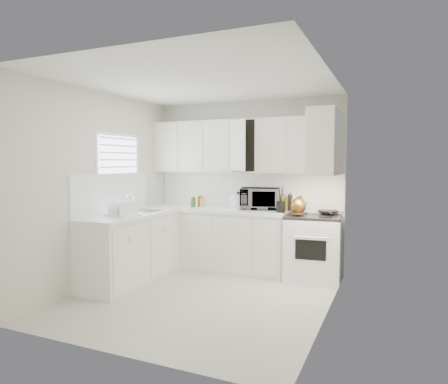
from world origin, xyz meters
The scene contains 35 objects.
floor centered at (0.00, 0.00, 0.00)m, with size 3.20×3.20×0.00m, color beige.
ceiling centered at (0.00, 0.00, 2.60)m, with size 3.20×3.20×0.00m, color white.
wall_back centered at (0.00, 1.60, 1.30)m, with size 3.00×3.00×0.00m, color silver.
wall_front centered at (0.00, -1.60, 1.30)m, with size 3.00×3.00×0.00m, color silver.
wall_left centered at (-1.50, 0.00, 1.30)m, with size 3.20×3.20×0.00m, color silver.
wall_right centered at (1.50, 0.00, 1.30)m, with size 3.20×3.20×0.00m, color silver.
window_blinds centered at (-1.48, 0.35, 1.55)m, with size 0.06×0.96×1.06m, color white, non-canonical shape.
lower_cabinets_back centered at (-0.39, 1.30, 0.45)m, with size 2.22×0.60×0.90m, color silver, non-canonical shape.
lower_cabinets_left centered at (-1.20, 0.20, 0.45)m, with size 0.60×1.60×0.90m, color silver, non-canonical shape.
countertop_back centered at (-0.39, 1.29, 0.93)m, with size 2.24×0.64×0.05m, color white.
countertop_left centered at (-1.19, 0.20, 0.93)m, with size 0.64×1.62×0.05m, color white.
backsplash_back centered at (0.00, 1.59, 1.23)m, with size 2.98×0.02×0.55m, color white.
backsplash_left centered at (-1.49, 0.20, 1.23)m, with size 0.02×1.60×0.55m, color white.
upper_cabinets_back centered at (0.00, 1.44, 1.50)m, with size 3.00×0.33×0.80m, color silver, non-canonical shape.
upper_cabinets_right centered at (1.33, 0.82, 1.50)m, with size 0.33×0.90×0.80m, color silver, non-canonical shape.
sink centered at (-1.19, 0.55, 1.07)m, with size 0.42×0.38×0.30m, color gray, non-canonical shape.
stove centered at (1.10, 1.31, 0.58)m, with size 0.76×0.62×1.17m, color white, non-canonical shape.
tea_kettle centered at (0.92, 1.15, 1.07)m, with size 0.28×0.23×0.26m, color olive, non-canonical shape.
frying_pan centered at (1.28, 1.47, 0.97)m, with size 0.28×0.48×0.04m, color black, non-canonical shape.
microwave centered at (0.29, 1.41, 1.15)m, with size 0.58×0.32×0.39m, color gray.
rice_cooker centered at (-0.04, 1.34, 1.08)m, with size 0.26×0.26×0.26m, color white, non-canonical shape.
paper_towel centered at (0.08, 1.43, 1.08)m, with size 0.12×0.12×0.27m, color white.
utensil_crock centered at (0.68, 1.14, 1.14)m, with size 0.13×0.13×0.39m, color black, non-canonical shape.
dish_rack centered at (-1.12, -0.06, 1.06)m, with size 0.41×0.31×0.23m, color white, non-canonical shape.
spice_left_0 centered at (-0.85, 1.42, 1.02)m, with size 0.06×0.06×0.13m, color brown.
spice_left_1 centered at (-0.78, 1.33, 1.02)m, with size 0.06×0.06×0.13m, color #246D25.
spice_left_2 centered at (-0.70, 1.42, 1.02)m, with size 0.06×0.06×0.13m, color #B84518.
spice_left_3 centered at (-0.62, 1.33, 1.02)m, with size 0.06×0.06×0.13m, color yellow.
sauce_right_0 centered at (0.58, 1.46, 1.05)m, with size 0.06×0.06×0.19m, color #B84518.
sauce_right_1 centered at (0.64, 1.40, 1.05)m, with size 0.06×0.06×0.19m, color yellow.
sauce_right_2 centered at (0.69, 1.46, 1.05)m, with size 0.06×0.06×0.19m, color brown.
sauce_right_3 centered at (0.74, 1.40, 1.05)m, with size 0.06×0.06×0.19m, color black.
sauce_right_4 centered at (0.80, 1.46, 1.05)m, with size 0.06×0.06×0.19m, color brown.
sauce_right_5 centered at (0.85, 1.40, 1.05)m, with size 0.06×0.06×0.19m, color #246D25.
sauce_right_6 centered at (0.91, 1.46, 1.05)m, with size 0.06×0.06×0.19m, color #B84518.
Camera 1 is at (2.15, -4.27, 1.66)m, focal length 31.91 mm.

